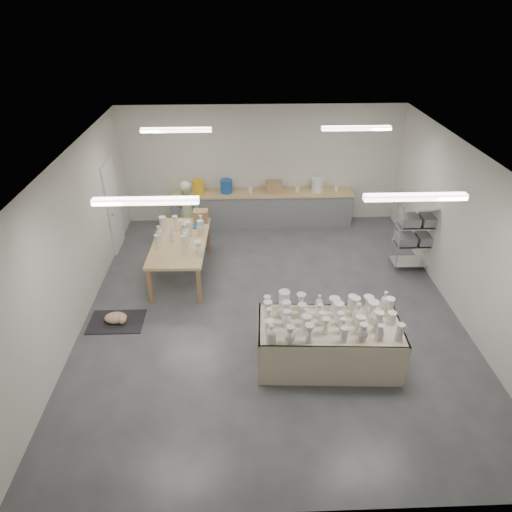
{
  "coord_description": "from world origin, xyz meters",
  "views": [
    {
      "loc": [
        -0.55,
        -7.1,
        5.36
      ],
      "look_at": [
        -0.28,
        0.23,
        1.05
      ],
      "focal_mm": 32.0,
      "sensor_mm": 36.0,
      "label": 1
    }
  ],
  "objects_px": {
    "drying_table": "(328,341)",
    "red_stool": "(190,229)",
    "potter": "(187,214)",
    "work_table": "(183,237)"
  },
  "relations": [
    {
      "from": "drying_table",
      "to": "red_stool",
      "type": "height_order",
      "value": "drying_table"
    },
    {
      "from": "work_table",
      "to": "red_stool",
      "type": "bearing_deg",
      "value": 92.63
    },
    {
      "from": "drying_table",
      "to": "work_table",
      "type": "xyz_separation_m",
      "value": [
        -2.6,
        2.93,
        0.38
      ]
    },
    {
      "from": "work_table",
      "to": "drying_table",
      "type": "bearing_deg",
      "value": -46.66
    },
    {
      "from": "red_stool",
      "to": "drying_table",
      "type": "bearing_deg",
      "value": -59.18
    },
    {
      "from": "drying_table",
      "to": "potter",
      "type": "distance_m",
      "value": 4.9
    },
    {
      "from": "drying_table",
      "to": "red_stool",
      "type": "relative_size",
      "value": 5.94
    },
    {
      "from": "drying_table",
      "to": "work_table",
      "type": "distance_m",
      "value": 3.94
    },
    {
      "from": "red_stool",
      "to": "potter",
      "type": "bearing_deg",
      "value": -90.0
    },
    {
      "from": "potter",
      "to": "red_stool",
      "type": "distance_m",
      "value": 0.59
    }
  ]
}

